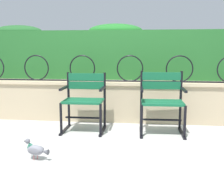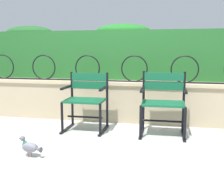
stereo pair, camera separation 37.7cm
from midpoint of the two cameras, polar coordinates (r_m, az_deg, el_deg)
The scene contains 7 objects.
ground_plane at distance 3.89m, azimuth -2.96°, elevation -8.26°, with size 60.00×60.00×0.00m, color #B7B5AF.
stone_wall at distance 4.65m, azimuth -1.18°, elevation -1.16°, with size 7.19×0.41×0.65m.
iron_arch_fence at distance 4.54m, azimuth -3.34°, elevation 5.04°, with size 6.65×0.02×0.42m.
hedge_row at distance 5.08m, azimuth -0.42°, elevation 8.45°, with size 7.04×0.67×0.95m.
park_chair_left at distance 4.12m, azimuth -8.17°, elevation -0.82°, with size 0.59×0.53×0.82m.
park_chair_right at distance 3.99m, azimuth 7.29°, elevation -1.02°, with size 0.62×0.54×0.86m.
pigeon_near_chairs at distance 3.22m, azimuth -18.33°, elevation -10.37°, with size 0.29×0.14×0.22m.
Camera 1 is at (0.44, -3.69, 1.17)m, focal length 45.78 mm.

